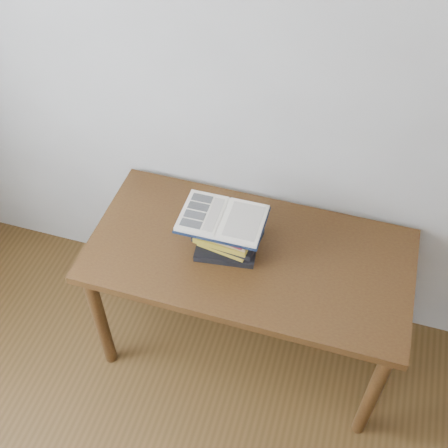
% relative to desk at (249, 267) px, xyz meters
% --- Properties ---
extents(desk, '(1.36, 0.68, 0.73)m').
position_rel_desk_xyz_m(desk, '(0.00, 0.00, 0.00)').
color(desk, '#472D11').
rests_on(desk, ground).
extents(book_stack, '(0.29, 0.21, 0.17)m').
position_rel_desk_xyz_m(book_stack, '(-0.10, -0.01, 0.18)').
color(book_stack, black).
rests_on(book_stack, desk).
extents(open_book, '(0.34, 0.24, 0.03)m').
position_rel_desk_xyz_m(open_book, '(-0.11, -0.01, 0.28)').
color(open_book, black).
rests_on(open_book, book_stack).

